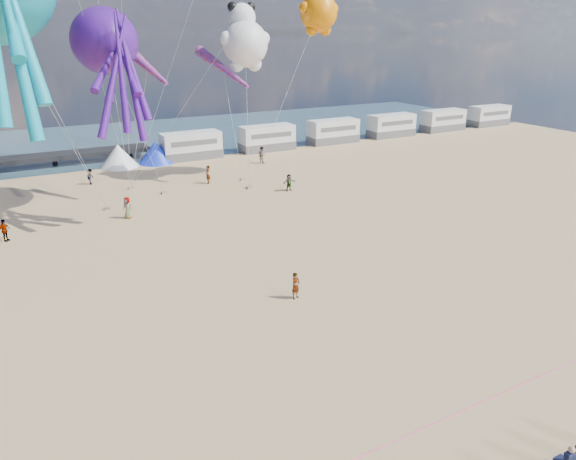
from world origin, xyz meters
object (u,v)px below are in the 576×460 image
object	(u,v)px
motorhome_1	(267,138)
tent_white	(119,156)
sandbag_a	(107,208)
kite_panda	(245,44)
sandbag_b	(164,193)
sandbag_c	(250,187)
motorhome_5	(489,116)
windsock_right	(148,67)
windsock_mid	(223,68)
spectator_row	(565,460)
motorhome_0	(191,146)
sandbag_d	(243,179)
beachgoer_5	(208,175)
motorhome_2	(333,131)
motorhome_4	(443,120)
tent_blue	(156,152)
beachgoer_4	(289,183)
beachgoer_2	(90,177)
beachgoer_1	(262,155)
sandbag_e	(131,188)
standing_person	(296,286)
beachgoer_6	(128,208)
kite_octopus_purple	(104,41)
motorhome_3	(391,125)
beachgoer_3	(4,230)
windsock_left	(0,22)
kite_teddy_orange	(319,13)

from	to	relation	value
motorhome_1	tent_white	xyz separation A→B (m)	(-17.50, 0.00, -0.30)
sandbag_a	kite_panda	size ratio (longest dim) A/B	0.07
sandbag_b	sandbag_c	world-z (taller)	same
motorhome_5	windsock_right	bearing A→B (deg)	-166.65
windsock_mid	windsock_right	bearing A→B (deg)	179.87
windsock_right	spectator_row	bearing A→B (deg)	-108.14
motorhome_5	sandbag_c	world-z (taller)	motorhome_5
motorhome_0	sandbag_c	world-z (taller)	motorhome_0
sandbag_d	beachgoer_5	bearing A→B (deg)	171.09
motorhome_2	motorhome_4	xyz separation A→B (m)	(19.00, 0.00, 0.00)
tent_blue	spectator_row	xyz separation A→B (m)	(0.10, -48.71, -0.55)
beachgoer_4	sandbag_c	bearing A→B (deg)	136.60
tent_blue	beachgoer_2	size ratio (longest dim) A/B	2.70
tent_blue	motorhome_4	bearing A→B (deg)	0.00
tent_white	beachgoer_1	xyz separation A→B (m)	(14.08, -5.63, -0.29)
beachgoer_5	sandbag_e	size ratio (longest dim) A/B	3.50
standing_person	sandbag_d	xyz separation A→B (m)	(6.98, 23.07, -0.63)
motorhome_2	sandbag_d	xyz separation A→B (m)	(-17.65, -11.22, -1.39)
motorhome_0	beachgoer_6	bearing A→B (deg)	-122.25
sandbag_b	windsock_mid	distance (m)	12.45
motorhome_5	beachgoer_1	size ratio (longest dim) A/B	3.63
beachgoer_1	sandbag_b	xyz separation A→B (m)	(-12.63, -6.35, -0.80)
kite_octopus_purple	kite_panda	world-z (taller)	kite_octopus_purple
windsock_right	beachgoer_6	bearing A→B (deg)	-154.70
motorhome_4	kite_octopus_purple	size ratio (longest dim) A/B	0.58
motorhome_3	beachgoer_2	xyz separation A→B (m)	(-40.27, -5.69, -0.76)
beachgoer_3	sandbag_a	xyz separation A→B (m)	(7.33, 3.71, -0.68)
kite_octopus_purple	windsock_left	world-z (taller)	kite_octopus_purple
standing_person	sandbag_e	world-z (taller)	standing_person
motorhome_3	beachgoer_5	distance (m)	32.29
motorhome_2	beachgoer_4	world-z (taller)	motorhome_2
beachgoer_1	sandbag_b	world-z (taller)	beachgoer_1
beachgoer_2	windsock_left	world-z (taller)	windsock_left
sandbag_d	motorhome_4	bearing A→B (deg)	17.03
sandbag_a	sandbag_b	world-z (taller)	same
windsock_left	windsock_mid	size ratio (longest dim) A/B	1.04
sandbag_d	windsock_mid	world-z (taller)	windsock_mid
kite_panda	windsock_left	bearing A→B (deg)	-165.98
sandbag_c	sandbag_e	bearing A→B (deg)	152.73
tent_blue	beachgoer_3	bearing A→B (deg)	-130.32
tent_blue	beachgoer_2	distance (m)	9.64
motorhome_2	motorhome_5	world-z (taller)	same
motorhome_3	motorhome_1	bearing A→B (deg)	180.00
beachgoer_4	beachgoer_5	world-z (taller)	beachgoer_5
beachgoer_1	beachgoer_4	xyz separation A→B (m)	(-2.43, -10.77, -0.15)
beachgoer_3	standing_person	bearing A→B (deg)	-96.31
kite_teddy_orange	motorhome_1	bearing A→B (deg)	111.48
tent_white	spectator_row	xyz separation A→B (m)	(4.10, -48.71, -0.55)
tent_white	sandbag_b	bearing A→B (deg)	-83.06
motorhome_3	motorhome_0	bearing A→B (deg)	180.00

